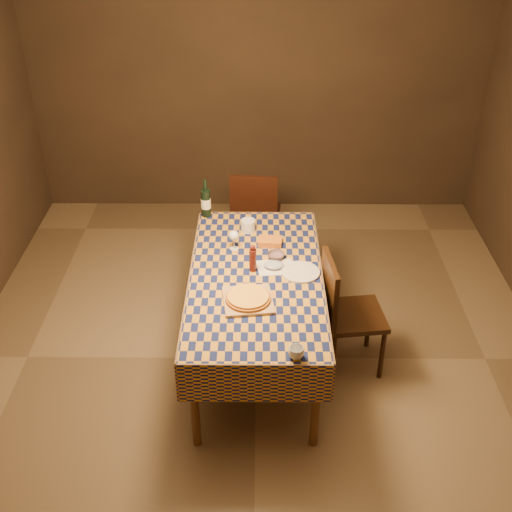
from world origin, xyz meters
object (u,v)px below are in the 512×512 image
white_plate (301,272)px  wine_bottle (206,202)px  cutting_board (248,300)px  pizza (248,297)px  dining_table (256,284)px  chair_far (255,212)px  chair_right (343,308)px  bowl (276,256)px

white_plate → wine_bottle: bearing=131.1°
cutting_board → pizza: 0.02m
dining_table → chair_far: bearing=90.7°
white_plate → dining_table: bearing=-174.4°
chair_right → chair_far: bearing=114.2°
white_plate → chair_right: bearing=-15.2°
dining_table → bowl: size_ratio=14.76×
dining_table → chair_right: size_ratio=1.98×
pizza → chair_right: bearing=20.4°
white_plate → chair_far: size_ratio=0.29×
cutting_board → pizza: (0.00, 0.00, 0.02)m
pizza → bowl: (0.20, 0.53, -0.02)m
dining_table → cutting_board: cutting_board is taller
bowl → white_plate: size_ratio=0.46×
chair_right → pizza: bearing=-159.6°
pizza → wine_bottle: (-0.36, 1.17, 0.09)m
wine_bottle → white_plate: wine_bottle is taller
bowl → chair_far: size_ratio=0.13×
white_plate → chair_right: 0.41m
dining_table → white_plate: (0.31, 0.03, 0.08)m
dining_table → chair_right: 0.65m
pizza → chair_far: bearing=88.8°
bowl → chair_right: size_ratio=0.13×
wine_bottle → white_plate: bearing=-48.9°
wine_bottle → chair_far: wine_bottle is taller
pizza → dining_table: bearing=80.7°
cutting_board → bowl: size_ratio=2.58×
dining_table → pizza: bearing=-99.3°
chair_right → dining_table: bearing=175.0°
dining_table → bowl: (0.15, 0.23, 0.10)m
dining_table → chair_far: 1.39m
wine_bottle → chair_right: (1.04, -0.91, -0.37)m
cutting_board → pizza: size_ratio=0.96×
pizza → wine_bottle: bearing=107.1°
dining_table → chair_right: bearing=-5.0°
white_plate → chair_far: 1.41m
dining_table → wine_bottle: size_ratio=5.76×
wine_bottle → chair_right: bearing=-41.4°
bowl → wine_bottle: (-0.56, 0.63, 0.10)m
dining_table → pizza: (-0.05, -0.31, 0.11)m
cutting_board → dining_table: bearing=80.7°
pizza → bowl: pizza is taller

